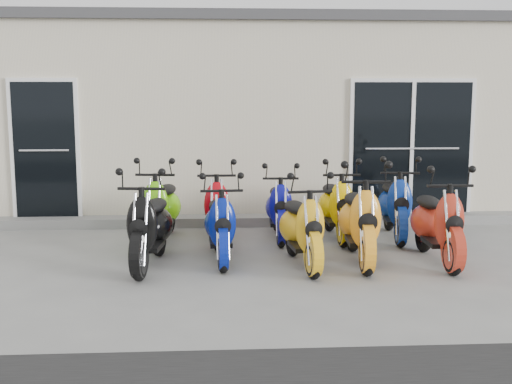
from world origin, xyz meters
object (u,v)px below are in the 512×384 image
scooter_back_green (161,198)px  scooter_back_blue (279,200)px  scooter_front_black (150,216)px  scooter_back_yellow (336,197)px  scooter_back_extra (395,196)px  scooter_front_blue (220,215)px  scooter_back_red (217,198)px  scooter_front_red (438,213)px  scooter_front_orange_a (302,218)px  scooter_front_orange_b (360,210)px

scooter_back_green → scooter_back_blue: scooter_back_green is taller
scooter_front_black → scooter_back_green: size_ratio=1.02×
scooter_back_yellow → scooter_back_extra: bearing=-1.9°
scooter_front_blue → scooter_back_green: size_ratio=0.94×
scooter_back_extra → scooter_back_red: bearing=-173.6°
scooter_front_red → scooter_back_yellow: 1.71m
scooter_back_green → scooter_back_red: (0.78, 0.02, -0.01)m
scooter_front_black → scooter_back_extra: size_ratio=1.02×
scooter_back_extra → scooter_front_blue: bearing=-148.9°
scooter_front_red → scooter_back_blue: bearing=142.5°
scooter_front_black → scooter_front_orange_a: (1.82, -0.08, -0.03)m
scooter_front_blue → scooter_front_orange_a: 1.03m
scooter_front_orange_a → scooter_front_red: bearing=-3.5°
scooter_front_red → scooter_back_red: scooter_front_red is taller
scooter_front_orange_a → scooter_back_red: bearing=118.8°
scooter_front_orange_b → scooter_front_red: 0.96m
scooter_back_green → scooter_back_yellow: bearing=7.3°
scooter_front_orange_a → scooter_back_blue: size_ratio=1.05×
scooter_back_green → scooter_front_orange_a: bearing=-32.0°
scooter_back_red → scooter_back_blue: scooter_back_red is taller
scooter_front_orange_a → scooter_back_yellow: size_ratio=1.00×
scooter_front_black → scooter_back_blue: 2.21m
scooter_front_orange_b → scooter_back_green: scooter_front_orange_b is taller
scooter_back_green → scooter_back_extra: 3.33m
scooter_back_blue → scooter_back_yellow: scooter_back_yellow is taller
scooter_back_blue → scooter_back_extra: scooter_back_extra is taller
scooter_front_black → scooter_front_blue: scooter_front_black is taller
scooter_back_blue → scooter_back_extra: 1.67m
scooter_front_red → scooter_back_extra: size_ratio=1.02×
scooter_front_red → scooter_back_extra: bearing=97.1°
scooter_back_green → scooter_back_red: bearing=8.0°
scooter_front_black → scooter_back_green: bearing=95.2°
scooter_front_orange_b → scooter_back_red: scooter_front_orange_b is taller
scooter_front_orange_a → scooter_front_orange_b: size_ratio=0.91×
scooter_back_red → scooter_front_black: bearing=-119.8°
scooter_back_red → scooter_back_green: bearing=-178.5°
scooter_front_black → scooter_front_red: size_ratio=1.00×
scooter_front_blue → scooter_back_blue: scooter_front_blue is taller
scooter_front_orange_a → scooter_back_yellow: (0.68, 1.46, 0.00)m
scooter_front_black → scooter_back_yellow: (2.50, 1.39, -0.03)m
scooter_front_black → scooter_front_orange_a: bearing=3.8°
scooter_front_black → scooter_back_extra: (3.35, 1.37, -0.01)m
scooter_front_red → scooter_back_green: 3.74m
scooter_front_orange_a → scooter_back_blue: (-0.13, 1.50, -0.03)m
scooter_front_orange_a → scooter_back_extra: scooter_back_extra is taller
scooter_back_green → scooter_back_blue: (1.66, 0.06, -0.05)m
scooter_front_orange_a → scooter_front_blue: bearing=156.4°
scooter_back_green → scooter_back_red: size_ratio=1.02×
scooter_front_orange_a → scooter_back_yellow: scooter_back_yellow is taller
scooter_front_red → scooter_back_red: bearing=153.6°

